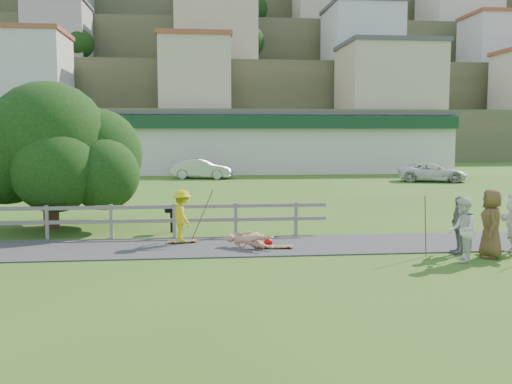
# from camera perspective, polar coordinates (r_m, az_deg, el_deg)

# --- Properties ---
(ground) EXTENTS (260.00, 260.00, 0.00)m
(ground) POSITION_cam_1_polar(r_m,az_deg,el_deg) (15.57, -1.18, -6.60)
(ground) COLOR #34601B
(ground) RESTS_ON ground
(path) EXTENTS (34.00, 3.00, 0.04)m
(path) POSITION_cam_1_polar(r_m,az_deg,el_deg) (17.03, -1.61, -5.44)
(path) COLOR #313133
(path) RESTS_ON ground
(fence) EXTENTS (15.05, 0.10, 1.10)m
(fence) POSITION_cam_1_polar(r_m,az_deg,el_deg) (18.94, -16.13, -2.36)
(fence) COLOR slate
(fence) RESTS_ON ground
(strip_mall) EXTENTS (32.50, 10.75, 5.10)m
(strip_mall) POSITION_cam_1_polar(r_m,az_deg,el_deg) (50.37, 0.03, 5.05)
(strip_mall) COLOR beige
(strip_mall) RESTS_ON ground
(hillside) EXTENTS (220.00, 67.00, 47.50)m
(hillside) POSITION_cam_1_polar(r_m,az_deg,el_deg) (107.03, -5.38, 11.86)
(hillside) COLOR #48502F
(hillside) RESTS_ON ground
(skater_rider) EXTENTS (0.88, 1.15, 1.57)m
(skater_rider) POSITION_cam_1_polar(r_m,az_deg,el_deg) (17.42, -7.39, -2.67)
(skater_rider) COLOR yellow
(skater_rider) RESTS_ON ground
(skater_fallen) EXTENTS (1.18, 1.45, 0.55)m
(skater_fallen) POSITION_cam_1_polar(r_m,az_deg,el_deg) (16.59, -0.68, -4.84)
(skater_fallen) COLOR tan
(skater_fallen) RESTS_ON ground
(spectator_a) EXTENTS (0.92, 1.01, 1.70)m
(spectator_a) POSITION_cam_1_polar(r_m,az_deg,el_deg) (15.89, 19.93, -3.58)
(spectator_a) COLOR silver
(spectator_a) RESTS_ON ground
(spectator_b) EXTENTS (0.47, 0.99, 1.63)m
(spectator_b) POSITION_cam_1_polar(r_m,az_deg,el_deg) (16.88, 19.63, -3.14)
(spectator_b) COLOR slate
(spectator_b) RESTS_ON ground
(spectator_c) EXTENTS (0.88, 1.07, 1.88)m
(spectator_c) POSITION_cam_1_polar(r_m,az_deg,el_deg) (16.68, 22.47, -2.93)
(spectator_c) COLOR brown
(spectator_c) RESTS_ON ground
(car_silver) EXTENTS (4.62, 2.48, 1.45)m
(car_silver) POSITION_cam_1_polar(r_m,az_deg,el_deg) (42.11, -5.40, 2.32)
(car_silver) COLOR #B5B9BD
(car_silver) RESTS_ON ground
(car_white) EXTENTS (5.01, 3.28, 1.28)m
(car_white) POSITION_cam_1_polar(r_m,az_deg,el_deg) (41.24, 17.25, 1.89)
(car_white) COLOR silver
(car_white) RESTS_ON ground
(tree) EXTENTS (6.84, 6.84, 3.98)m
(tree) POSITION_cam_1_polar(r_m,az_deg,el_deg) (21.31, -19.93, 1.85)
(tree) COLOR black
(tree) RESTS_ON ground
(bbq) EXTENTS (0.47, 0.39, 0.92)m
(bbq) POSITION_cam_1_polar(r_m,az_deg,el_deg) (19.58, -8.46, -2.70)
(bbq) COLOR black
(bbq) RESTS_ON ground
(longboard_rider) EXTENTS (0.92, 0.37, 0.10)m
(longboard_rider) POSITION_cam_1_polar(r_m,az_deg,el_deg) (17.55, -7.36, -5.04)
(longboard_rider) COLOR #956030
(longboard_rider) RESTS_ON ground
(longboard_fallen) EXTENTS (0.99, 0.34, 0.11)m
(longboard_fallen) POSITION_cam_1_polar(r_m,az_deg,el_deg) (16.63, 2.11, -5.60)
(longboard_fallen) COLOR #956030
(longboard_fallen) RESTS_ON ground
(helmet) EXTENTS (0.26, 0.26, 0.26)m
(helmet) POSITION_cam_1_polar(r_m,az_deg,el_deg) (17.02, 1.23, -5.06)
(helmet) COLOR #AE0905
(helmet) RESTS_ON ground
(pole_rider) EXTENTS (0.03, 0.03, 1.75)m
(pole_rider) POSITION_cam_1_polar(r_m,az_deg,el_deg) (17.80, -5.44, -2.17)
(pole_rider) COLOR brown
(pole_rider) RESTS_ON ground
(pole_spec_left) EXTENTS (0.03, 0.03, 1.68)m
(pole_spec_left) POSITION_cam_1_polar(r_m,az_deg,el_deg) (16.24, 16.59, -3.30)
(pole_spec_left) COLOR brown
(pole_spec_left) RESTS_ON ground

